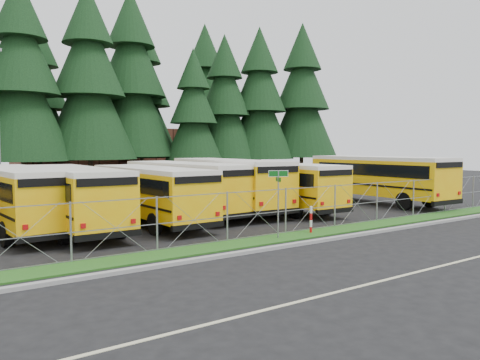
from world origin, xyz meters
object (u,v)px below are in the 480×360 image
(bus_east, at_px, (374,180))
(bus_4, at_px, (182,189))
(bus_1, at_px, (16,200))
(bus_6, at_px, (277,187))
(street_sign, at_px, (278,189))
(bus_3, at_px, (147,195))
(bus_2, at_px, (70,199))
(bus_5, at_px, (225,185))
(striped_bollard, at_px, (311,220))

(bus_east, bearing_deg, bus_4, 171.68)
(bus_1, bearing_deg, bus_6, -8.74)
(bus_east, bearing_deg, street_sign, -153.78)
(bus_4, relative_size, bus_east, 0.93)
(bus_3, bearing_deg, street_sign, -69.58)
(bus_2, bearing_deg, bus_3, -2.80)
(bus_1, distance_m, bus_3, 5.83)
(bus_3, bearing_deg, bus_5, 14.14)
(bus_east, height_order, striped_bollard, bus_east)
(bus_5, relative_size, street_sign, 4.12)
(bus_5, height_order, striped_bollard, bus_5)
(bus_6, height_order, street_sign, street_sign)
(bus_east, bearing_deg, bus_5, 168.86)
(bus_5, xyz_separation_m, bus_6, (2.71, -1.46, -0.11))
(street_sign, xyz_separation_m, striped_bollard, (1.93, 0.12, -1.43))
(bus_2, distance_m, street_sign, 9.43)
(bus_5, bearing_deg, bus_1, -173.91)
(bus_3, xyz_separation_m, bus_4, (2.74, 1.54, 0.06))
(bus_4, height_order, street_sign, bus_4)
(street_sign, bearing_deg, bus_east, 24.41)
(street_sign, bearing_deg, bus_6, 51.21)
(bus_2, bearing_deg, street_sign, -47.78)
(bus_east, bearing_deg, striped_bollard, -150.65)
(bus_2, distance_m, striped_bollard, 10.77)
(bus_3, bearing_deg, bus_1, 167.65)
(street_sign, bearing_deg, bus_5, 71.33)
(bus_1, relative_size, bus_5, 0.94)
(bus_1, distance_m, bus_6, 14.03)
(bus_4, relative_size, striped_bollard, 9.23)
(street_sign, bearing_deg, bus_1, 137.12)
(bus_east, xyz_separation_m, striped_bollard, (-11.22, -5.85, -0.96))
(bus_4, xyz_separation_m, street_sign, (0.00, -8.32, 0.58))
(bus_east, height_order, street_sign, bus_east)
(bus_1, distance_m, bus_5, 11.30)
(bus_6, bearing_deg, bus_5, 153.69)
(bus_3, height_order, street_sign, street_sign)
(bus_5, relative_size, bus_6, 1.08)
(bus_4, height_order, bus_east, bus_east)
(bus_1, distance_m, bus_east, 21.70)
(street_sign, height_order, striped_bollard, street_sign)
(bus_1, bearing_deg, striped_bollard, -41.40)
(bus_5, height_order, bus_east, bus_east)
(bus_2, height_order, bus_6, bus_2)
(bus_6, relative_size, bus_east, 0.90)
(bus_5, bearing_deg, street_sign, -104.99)
(bus_2, bearing_deg, striped_bollard, -39.76)
(bus_6, distance_m, street_sign, 8.85)
(bus_1, height_order, bus_2, bus_1)
(bus_1, height_order, bus_4, bus_4)
(bus_4, bearing_deg, bus_east, -13.98)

